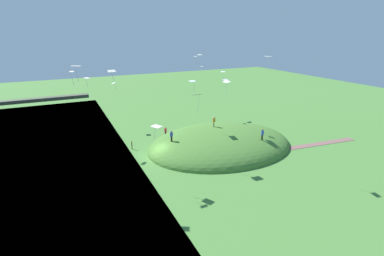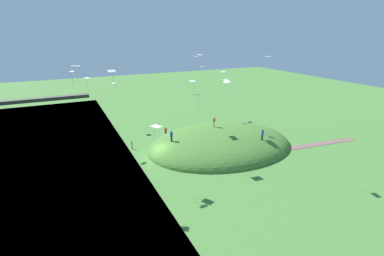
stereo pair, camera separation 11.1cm
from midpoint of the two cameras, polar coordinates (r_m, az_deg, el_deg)
ground_plane at (r=39.97m, az=-7.08°, el=-5.89°), size 160.00×160.00×0.00m
grass_hill at (r=43.77m, az=5.85°, el=-3.59°), size 22.60×17.17×5.19m
dirt_path at (r=47.74m, az=23.30°, el=-3.13°), size 15.49×2.87×0.04m
person_watching_kites at (r=44.00m, az=4.52°, el=1.54°), size 0.55×0.55×1.69m
person_on_hilltop at (r=41.28m, az=14.04°, el=-1.03°), size 0.49×0.49×1.63m
person_near_shore at (r=39.94m, az=-4.08°, el=-1.37°), size 0.49×0.49×1.60m
person_with_child at (r=46.99m, az=-5.25°, el=-0.51°), size 0.56×0.56×1.77m
kite_0 at (r=51.30m, az=6.87°, el=9.42°), size 1.21×0.93×2.29m
kite_1 at (r=41.75m, az=0.18°, el=9.32°), size 0.93×1.26×1.79m
kite_2 at (r=58.61m, az=1.65°, el=14.39°), size 1.22×0.99×1.92m
kite_3 at (r=35.59m, az=1.09°, el=6.52°), size 1.23×0.89×2.41m
kite_4 at (r=50.21m, az=0.79°, el=13.97°), size 0.91×0.99×2.17m
kite_5 at (r=41.55m, az=-22.89°, el=10.09°), size 0.75×0.74×1.97m
kite_6 at (r=51.81m, az=-15.38°, el=8.63°), size 0.75×0.99×1.23m
kite_7 at (r=30.64m, az=-7.12°, el=0.23°), size 1.25×1.41×1.63m
kite_8 at (r=30.24m, az=-22.24°, el=11.32°), size 1.13×1.03×1.47m
kite_9 at (r=34.89m, az=15.22°, el=13.55°), size 0.83×1.04×1.62m
kite_10 at (r=32.33m, az=-15.75°, el=10.84°), size 0.87×0.62×1.32m
kite_11 at (r=44.58m, az=6.35°, el=11.00°), size 0.76×0.63×1.51m
kite_12 at (r=42.43m, az=7.05°, el=9.10°), size 0.89×1.21×1.85m
kite_13 at (r=53.60m, az=2.13°, el=12.15°), size 0.60×0.71×1.29m
kite_14 at (r=42.63m, az=-20.30°, el=9.32°), size 1.07×1.04×1.30m
mooring_post at (r=43.07m, az=-11.90°, el=-3.40°), size 0.14×0.14×1.24m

